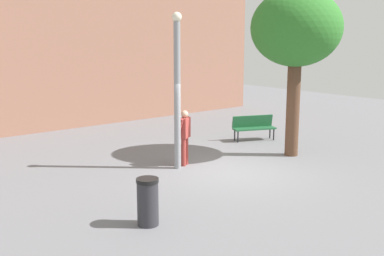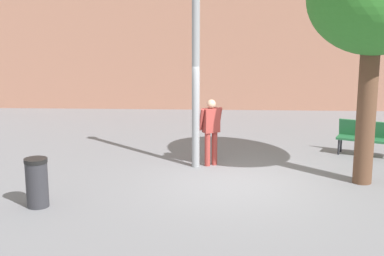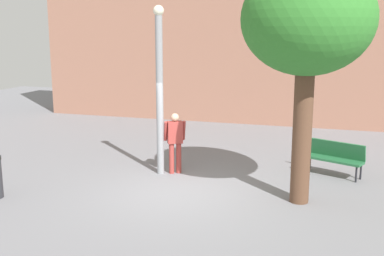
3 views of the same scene
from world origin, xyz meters
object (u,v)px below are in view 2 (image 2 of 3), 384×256
(lamppost, at_px, (196,71))
(trash_bin, at_px, (37,182))
(park_bench, at_px, (369,135))
(person_by_lamppost, at_px, (211,128))
(plaza_tree, at_px, (374,2))

(lamppost, bearing_deg, trash_bin, -135.72)
(park_bench, distance_m, trash_bin, 8.68)
(person_by_lamppost, xyz_separation_m, plaza_tree, (3.44, -1.26, 3.05))
(park_bench, bearing_deg, plaza_tree, -106.79)
(person_by_lamppost, distance_m, park_bench, 4.32)
(person_by_lamppost, height_order, trash_bin, person_by_lamppost)
(trash_bin, bearing_deg, park_bench, 29.12)
(park_bench, xyz_separation_m, trash_bin, (-7.58, -4.22, -0.04))
(lamppost, distance_m, plaza_tree, 4.30)
(park_bench, distance_m, plaza_tree, 4.26)
(person_by_lamppost, bearing_deg, trash_bin, -137.73)
(park_bench, height_order, plaza_tree, plaza_tree)
(plaza_tree, bearing_deg, trash_bin, -164.89)
(person_by_lamppost, relative_size, plaza_tree, 0.32)
(person_by_lamppost, distance_m, plaza_tree, 4.77)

